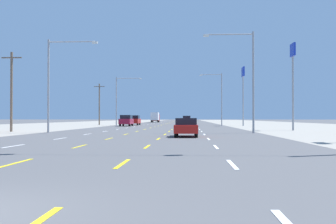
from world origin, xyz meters
TOP-DOWN VIEW (x-y plane):
  - ground_plane at (0.00, 66.00)m, footprint 572.00×572.00m
  - lot_apron_left at (-24.75, 66.00)m, footprint 28.00×440.00m
  - lot_apron_right at (24.75, 66.00)m, footprint 28.00×440.00m
  - lane_markings at (0.00, 104.50)m, footprint 10.64×227.60m
  - signal_span_wire at (0.01, 11.52)m, footprint 25.09×0.53m
  - sedan_inner_right_nearest at (3.67, 25.42)m, footprint 1.80×4.50m
  - suv_far_left_near at (-7.23, 64.04)m, footprint 1.98×4.90m
  - suv_far_left_mid at (-7.11, 73.79)m, footprint 1.98×4.90m
  - suv_inner_right_midfar at (3.35, 90.81)m, footprint 1.98×4.90m
  - box_truck_far_left_far at (-7.19, 123.34)m, footprint 2.40×7.20m
  - pole_sign_right_row_1 at (16.11, 41.43)m, footprint 0.24×1.77m
  - pole_sign_right_row_2 at (13.85, 67.49)m, footprint 0.24×2.70m
  - streetlight_left_row_0 at (-9.56, 33.10)m, footprint 5.06×0.26m
  - streetlight_right_row_0 at (9.61, 33.10)m, footprint 4.94×0.26m
  - streetlight_left_row_1 at (-9.57, 70.09)m, footprint 5.04×0.26m
  - streetlight_right_row_1 at (9.72, 70.09)m, footprint 4.30×0.26m
  - utility_pole_left_row_0 at (-15.08, 35.60)m, footprint 2.20×0.26m
  - utility_pole_left_row_1 at (-14.67, 75.28)m, footprint 2.20×0.26m

SIDE VIEW (x-z plane):
  - ground_plane at x=0.00m, z-range 0.00..0.00m
  - lot_apron_left at x=-24.75m, z-range 0.00..0.01m
  - lot_apron_right at x=24.75m, z-range 0.00..0.01m
  - lane_markings at x=0.00m, z-range 0.00..0.01m
  - sedan_inner_right_nearest at x=3.67m, z-range 0.03..1.49m
  - suv_far_left_near at x=-7.23m, z-range 0.04..2.02m
  - suv_far_left_mid at x=-7.11m, z-range 0.04..2.02m
  - suv_inner_right_midfar at x=3.35m, z-range 0.04..2.02m
  - box_truck_far_left_far at x=-7.19m, z-range 0.22..3.45m
  - utility_pole_left_row_0 at x=-15.08m, z-range 0.19..8.72m
  - utility_pole_left_row_1 at x=-14.67m, z-range 0.19..8.77m
  - signal_span_wire at x=0.01m, z-range 0.59..10.02m
  - streetlight_left_row_0 at x=-9.56m, z-range 0.87..10.20m
  - streetlight_left_row_1 at x=-9.57m, z-range 0.87..10.26m
  - streetlight_right_row_1 at x=9.72m, z-range 0.80..10.82m
  - streetlight_right_row_0 at x=9.61m, z-range 0.87..10.77m
  - pole_sign_right_row_1 at x=16.11m, z-range 2.33..12.57m
  - pole_sign_right_row_2 at x=13.85m, z-range 3.00..13.80m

